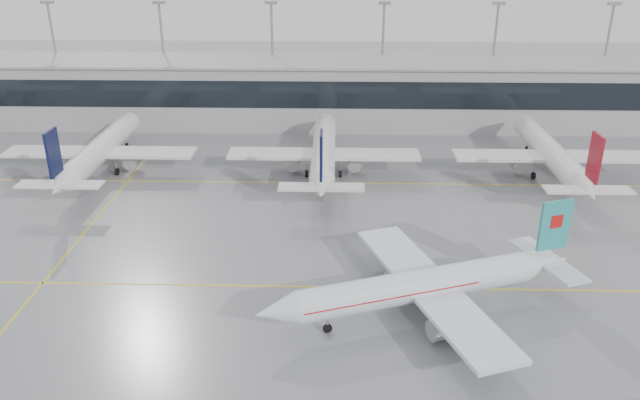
{
  "coord_description": "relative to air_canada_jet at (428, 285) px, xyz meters",
  "views": [
    {
      "loc": [
        1.85,
        -57.86,
        35.48
      ],
      "look_at": [
        0.0,
        12.0,
        5.0
      ],
      "focal_mm": 35.0,
      "sensor_mm": 36.0,
      "label": 1
    }
  ],
  "objects": [
    {
      "name": "terminal_roof",
      "position": [
        -11.11,
        66.69,
        8.93
      ],
      "size": [
        182.0,
        16.0,
        0.4
      ],
      "primitive_type": "cube",
      "color": "gray",
      "rests_on": "ground"
    },
    {
      "name": "taxi_line_north",
      "position": [
        -11.11,
        34.69,
        -3.26
      ],
      "size": [
        120.0,
        0.25,
        0.01
      ],
      "primitive_type": "cube",
      "color": "yellow",
      "rests_on": "ground"
    },
    {
      "name": "taxi_line_cross",
      "position": [
        -41.11,
        19.69,
        -3.26
      ],
      "size": [
        0.25,
        60.0,
        0.01
      ],
      "primitive_type": "cube",
      "color": "yellow",
      "rests_on": "ground"
    },
    {
      "name": "air_canada_jet",
      "position": [
        0.0,
        0.0,
        0.0
      ],
      "size": [
        33.05,
        26.49,
        10.42
      ],
      "rotation": [
        0.0,
        0.0,
        3.49
      ],
      "color": "silver",
      "rests_on": "ground"
    },
    {
      "name": "parked_jet_b",
      "position": [
        -46.11,
        38.38,
        0.44
      ],
      "size": [
        29.64,
        36.96,
        11.72
      ],
      "rotation": [
        0.0,
        0.0,
        1.57
      ],
      "color": "silver",
      "rests_on": "ground"
    },
    {
      "name": "light_masts",
      "position": [
        -11.11,
        72.69,
        10.08
      ],
      "size": [
        156.4,
        1.0,
        22.6
      ],
      "color": "gray",
      "rests_on": "ground"
    },
    {
      "name": "parked_jet_d",
      "position": [
        23.89,
        38.38,
        0.44
      ],
      "size": [
        29.64,
        36.96,
        11.72
      ],
      "rotation": [
        0.0,
        0.0,
        1.57
      ],
      "color": "silver",
      "rests_on": "ground"
    },
    {
      "name": "terminal",
      "position": [
        -11.11,
        66.69,
        2.73
      ],
      "size": [
        180.0,
        15.0,
        12.0
      ],
      "primitive_type": "cube",
      "color": "gray",
      "rests_on": "ground"
    },
    {
      "name": "terminal_glass",
      "position": [
        -11.11,
        59.14,
        4.23
      ],
      "size": [
        180.0,
        0.2,
        5.0
      ],
      "primitive_type": "cube",
      "color": "black",
      "rests_on": "ground"
    },
    {
      "name": "taxi_line_main",
      "position": [
        -11.11,
        4.69,
        -3.26
      ],
      "size": [
        120.0,
        0.25,
        0.01
      ],
      "primitive_type": "cube",
      "color": "yellow",
      "rests_on": "ground"
    },
    {
      "name": "parked_jet_c",
      "position": [
        -11.11,
        38.38,
        0.44
      ],
      "size": [
        29.64,
        36.96,
        11.72
      ],
      "rotation": [
        0.0,
        0.0,
        1.57
      ],
      "color": "silver",
      "rests_on": "ground"
    },
    {
      "name": "ground",
      "position": [
        -11.11,
        4.69,
        -3.27
      ],
      "size": [
        320.0,
        320.0,
        0.0
      ],
      "primitive_type": "plane",
      "color": "slate",
      "rests_on": "ground"
    }
  ]
}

